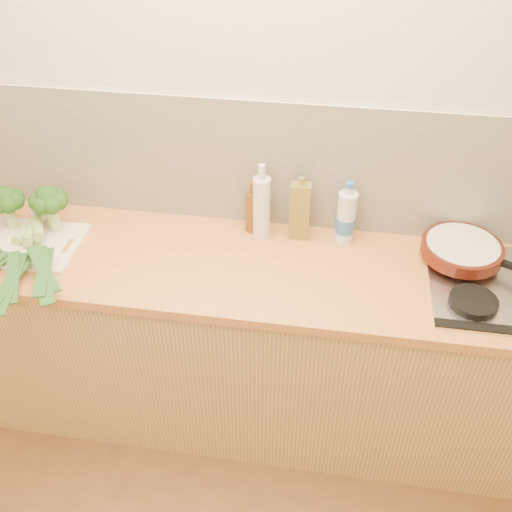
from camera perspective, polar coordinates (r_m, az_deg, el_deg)
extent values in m
plane|color=beige|center=(2.25, -0.77, 12.17)|extent=(3.50, 0.00, 3.50)
cube|color=silver|center=(2.30, -0.79, 9.16)|extent=(3.20, 0.02, 0.54)
cube|color=tan|center=(2.54, -1.73, -8.86)|extent=(3.20, 0.60, 0.86)
cube|color=#D2793D|center=(2.23, -1.95, -1.00)|extent=(3.20, 0.62, 0.04)
cube|color=silver|center=(2.29, 24.03, -2.94)|extent=(0.58, 0.50, 0.01)
cylinder|color=black|center=(2.15, 20.91, -4.30)|extent=(0.17, 0.17, 0.03)
cylinder|color=black|center=(2.33, 20.13, -0.34)|extent=(0.17, 0.17, 0.03)
cube|color=#EEE5CF|center=(2.48, -21.98, 1.16)|extent=(0.44, 0.32, 0.01)
cylinder|color=#AFCB76|center=(2.56, -23.24, 3.52)|extent=(0.04, 0.04, 0.09)
sphere|color=#16340E|center=(2.51, -23.81, 5.41)|extent=(0.09, 0.09, 0.09)
sphere|color=#16340E|center=(2.50, -22.90, 5.07)|extent=(0.07, 0.07, 0.07)
sphere|color=#16340E|center=(2.53, -22.88, 5.50)|extent=(0.07, 0.07, 0.07)
sphere|color=#16340E|center=(2.55, -23.49, 5.64)|extent=(0.07, 0.07, 0.07)
sphere|color=#16340E|center=(2.48, -23.55, 4.67)|extent=(0.07, 0.07, 0.07)
cylinder|color=#AFCB76|center=(2.48, -19.58, 3.45)|extent=(0.05, 0.05, 0.10)
sphere|color=#16340E|center=(2.42, -20.11, 5.55)|extent=(0.09, 0.09, 0.09)
sphere|color=#16340E|center=(2.41, -19.11, 5.18)|extent=(0.07, 0.07, 0.07)
sphere|color=#16340E|center=(2.44, -19.14, 5.64)|extent=(0.07, 0.07, 0.07)
sphere|color=#16340E|center=(2.47, -19.83, 5.79)|extent=(0.07, 0.07, 0.07)
sphere|color=#16340E|center=(2.46, -20.66, 5.53)|extent=(0.07, 0.07, 0.07)
sphere|color=#16340E|center=(2.44, -21.04, 5.04)|extent=(0.07, 0.07, 0.07)
sphere|color=#16340E|center=(2.41, -20.65, 4.69)|extent=(0.07, 0.07, 0.07)
sphere|color=#16340E|center=(2.39, -19.79, 4.75)|extent=(0.07, 0.07, 0.07)
cylinder|color=white|center=(2.58, -20.33, 3.94)|extent=(0.06, 0.12, 0.04)
cylinder|color=#9BBA5D|center=(2.50, -21.93, 2.34)|extent=(0.07, 0.15, 0.04)
cylinder|color=white|center=(2.56, -20.95, 3.97)|extent=(0.07, 0.12, 0.04)
cylinder|color=#9BBA5D|center=(2.46, -21.57, 2.31)|extent=(0.07, 0.15, 0.04)
cube|color=#174018|center=(2.24, -23.21, -2.16)|extent=(0.06, 0.30, 0.02)
cube|color=#174018|center=(2.22, -23.35, -2.45)|extent=(0.13, 0.34, 0.01)
cube|color=#174018|center=(2.24, -23.18, -1.91)|extent=(0.16, 0.27, 0.02)
cylinder|color=white|center=(2.54, -21.18, 4.11)|extent=(0.09, 0.12, 0.04)
cylinder|color=#9BBA5D|center=(2.44, -20.99, 2.64)|extent=(0.10, 0.14, 0.04)
cube|color=#174018|center=(2.20, -20.47, -1.44)|extent=(0.14, 0.30, 0.02)
cube|color=#174018|center=(2.18, -20.44, -1.72)|extent=(0.21, 0.32, 0.01)
cube|color=#174018|center=(2.21, -20.51, -1.21)|extent=(0.22, 0.24, 0.02)
cylinder|color=#47160B|center=(2.31, 19.88, 0.65)|extent=(0.31, 0.31, 0.05)
cylinder|color=beige|center=(2.30, 20.02, 1.15)|extent=(0.27, 0.27, 0.00)
cube|color=olive|center=(2.28, 4.41, 4.47)|extent=(0.08, 0.05, 0.25)
cylinder|color=olive|center=(2.21, 4.59, 7.47)|extent=(0.02, 0.02, 0.03)
cylinder|color=silver|center=(2.28, 0.56, 4.83)|extent=(0.07, 0.07, 0.27)
cylinder|color=silver|center=(2.19, 0.59, 8.40)|extent=(0.03, 0.03, 0.06)
cylinder|color=brown|center=(2.34, -0.31, 4.49)|extent=(0.06, 0.06, 0.18)
cylinder|color=brown|center=(2.28, -0.32, 6.89)|extent=(0.03, 0.03, 0.05)
cylinder|color=silver|center=(2.29, 8.98, 3.83)|extent=(0.08, 0.08, 0.22)
cylinder|color=silver|center=(2.23, 9.30, 6.49)|extent=(0.03, 0.03, 0.03)
cylinder|color=#2E66B0|center=(2.31, 8.90, 3.15)|extent=(0.08, 0.08, 0.07)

